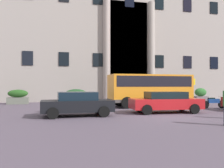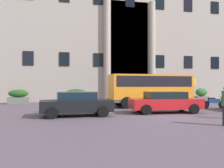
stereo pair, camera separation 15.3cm
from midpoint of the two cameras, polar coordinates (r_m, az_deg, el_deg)
ground_plane at (r=14.19m, az=12.56°, el=-7.73°), size 80.00×64.00×0.12m
office_building_facade at (r=32.00m, az=-1.62°, el=15.47°), size 32.44×9.65×21.03m
orange_minibus at (r=19.63m, az=9.04°, el=-0.87°), size 6.81×2.68×2.65m
bus_stop_sign at (r=23.12m, az=19.01°, el=-0.99°), size 0.44×0.08×2.42m
hedge_planter_entrance_right at (r=23.21m, az=-8.98°, el=-3.04°), size 2.17×0.73×1.41m
hedge_planter_far_east at (r=23.92m, az=-22.19°, el=-2.98°), size 1.90×0.86×1.38m
hedge_planter_far_west at (r=28.08m, az=20.70°, el=-2.50°), size 1.47×0.90×1.47m
white_taxi_kerbside at (r=15.44m, az=12.67°, el=-4.26°), size 4.60×2.16×1.36m
parked_sedan_second at (r=13.61m, az=-8.85°, el=-4.75°), size 4.12×2.17×1.39m
scooter_by_planter at (r=19.54m, az=23.27°, el=-4.17°), size 2.01×0.55×0.89m
motorcycle_far_end at (r=15.83m, az=-13.58°, el=-5.07°), size 2.08×0.55×0.89m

